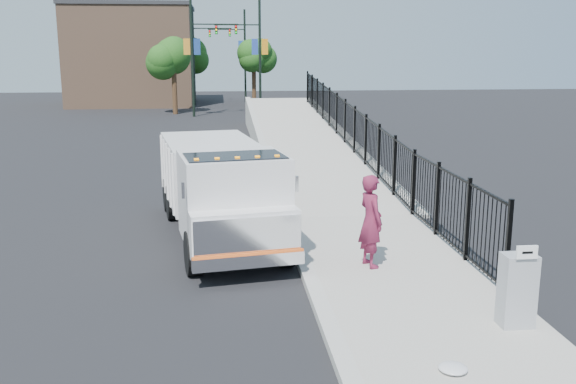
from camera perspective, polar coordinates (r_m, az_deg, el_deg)
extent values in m
plane|color=black|center=(13.90, 1.57, -7.01)|extent=(120.00, 120.00, 0.00)
cube|color=#9E998E|center=(12.46, 11.74, -9.38)|extent=(3.55, 12.00, 0.12)
cube|color=#ADAAA3|center=(12.03, 2.84, -9.84)|extent=(0.30, 12.00, 0.16)
cube|color=#9E998E|center=(29.60, 1.57, 3.55)|extent=(3.95, 24.06, 3.19)
cube|color=black|center=(25.81, 5.91, 4.16)|extent=(0.10, 28.00, 1.80)
cube|color=black|center=(16.49, -6.21, -2.02)|extent=(1.97, 6.53, 0.21)
cube|color=silver|center=(14.18, -4.89, -0.46)|extent=(2.54, 2.42, 1.90)
cube|color=silver|center=(13.17, -3.91, -3.61)|extent=(2.31, 1.01, 0.95)
cube|color=silver|center=(12.84, -3.59, -4.03)|extent=(2.17, 0.43, 0.81)
cube|color=silver|center=(12.91, -3.50, -6.15)|extent=(2.28, 0.53, 0.27)
cube|color=#DF551A|center=(12.86, -3.50, -5.55)|extent=(2.26, 0.41, 0.06)
cube|color=black|center=(13.83, -4.75, 1.62)|extent=(2.26, 1.55, 0.81)
cube|color=silver|center=(17.48, -6.93, 1.99)|extent=(2.89, 4.30, 1.62)
cube|color=silver|center=(13.00, -9.31, 0.15)|extent=(0.07, 0.07, 0.33)
cube|color=silver|center=(13.44, 0.80, 0.73)|extent=(0.07, 0.07, 0.33)
cube|color=orange|center=(13.31, -8.14, 2.85)|extent=(0.11, 0.09, 0.06)
cube|color=orange|center=(13.36, -6.32, 2.94)|extent=(0.11, 0.09, 0.06)
cube|color=orange|center=(13.44, -4.52, 3.03)|extent=(0.11, 0.09, 0.06)
cube|color=orange|center=(13.52, -2.74, 3.12)|extent=(0.11, 0.09, 0.06)
cube|color=orange|center=(13.62, -0.98, 3.20)|extent=(0.11, 0.09, 0.06)
cylinder|color=black|center=(13.67, -8.43, -5.40)|extent=(0.45, 0.99, 0.95)
cylinder|color=black|center=(14.02, -0.29, -4.79)|extent=(0.45, 0.99, 0.95)
cylinder|color=black|center=(18.13, -10.23, -0.96)|extent=(0.45, 0.99, 0.95)
cylinder|color=black|center=(18.40, -4.04, -0.59)|extent=(0.45, 0.99, 0.95)
cylinder|color=black|center=(19.15, -10.52, -0.25)|extent=(0.45, 0.99, 0.95)
cylinder|color=black|center=(19.40, -4.64, 0.10)|extent=(0.45, 0.99, 0.95)
imported|color=maroon|center=(13.67, 7.37, -2.56)|extent=(0.65, 0.83, 1.99)
cube|color=gray|center=(11.44, 19.70, -8.23)|extent=(0.55, 0.40, 1.25)
cube|color=white|center=(11.02, 20.47, -5.04)|extent=(0.35, 0.04, 0.22)
ellipsoid|color=silver|center=(9.87, 14.45, -14.91)|extent=(0.42, 0.42, 0.11)
cylinder|color=black|center=(45.64, -8.51, 11.65)|extent=(0.18, 0.18, 8.00)
cube|color=black|center=(45.62, -6.53, 14.60)|extent=(3.20, 0.08, 0.08)
cube|color=black|center=(45.63, -4.65, 14.20)|extent=(0.18, 0.22, 0.60)
cube|color=navy|center=(45.62, -8.09, 12.67)|extent=(0.45, 0.04, 1.10)
cube|color=orange|center=(45.65, -8.99, 12.64)|extent=(0.45, 0.04, 1.10)
cylinder|color=black|center=(46.57, -2.51, 11.79)|extent=(0.18, 0.18, 8.00)
cube|color=black|center=(46.53, -4.57, 14.60)|extent=(3.20, 0.08, 0.08)
cube|color=black|center=(46.50, -6.39, 14.13)|extent=(0.18, 0.22, 0.60)
cube|color=orange|center=(46.59, -2.08, 12.78)|extent=(0.45, 0.04, 1.10)
cube|color=#213E95|center=(46.55, -2.96, 12.77)|extent=(0.45, 0.04, 1.10)
cylinder|color=black|center=(54.96, -8.40, 11.80)|extent=(0.18, 0.18, 8.00)
cube|color=black|center=(54.95, -6.76, 14.25)|extent=(3.20, 0.08, 0.08)
cube|color=black|center=(54.94, -5.20, 13.92)|extent=(0.18, 0.22, 0.60)
cube|color=#263F8F|center=(54.95, -8.05, 12.65)|extent=(0.45, 0.04, 1.10)
cube|color=gold|center=(54.97, -8.80, 12.62)|extent=(0.45, 0.04, 1.10)
cylinder|color=black|center=(57.81, -3.84, 11.94)|extent=(0.18, 0.18, 8.00)
cube|color=black|center=(57.79, -5.51, 14.19)|extent=(3.20, 0.08, 0.08)
cube|color=black|center=(57.78, -6.97, 13.81)|extent=(0.18, 0.22, 0.60)
cube|color=#C13F18|center=(57.82, -3.50, 12.74)|extent=(0.45, 0.04, 1.10)
cube|color=#1E49A2|center=(57.79, -4.21, 12.73)|extent=(0.45, 0.04, 1.10)
cylinder|color=#382314|center=(47.68, -10.04, 8.75)|extent=(0.36, 0.36, 3.20)
sphere|color=#194714|center=(47.58, -10.15, 11.63)|extent=(2.70, 2.70, 2.70)
cylinder|color=#382314|center=(54.31, -3.04, 9.37)|extent=(0.36, 0.36, 3.20)
sphere|color=#194714|center=(54.23, -3.07, 11.90)|extent=(2.19, 2.19, 2.19)
cylinder|color=#382314|center=(60.85, -8.55, 9.60)|extent=(0.36, 0.36, 3.20)
sphere|color=#194714|center=(60.77, -8.62, 11.86)|extent=(2.99, 2.99, 2.99)
cube|color=#8C664C|center=(57.44, -13.56, 11.62)|extent=(10.00, 10.00, 8.00)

